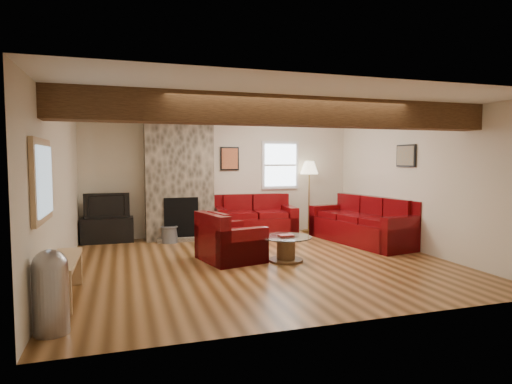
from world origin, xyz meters
TOP-DOWN VIEW (x-y plane):
  - room at (0.00, 0.00)m, footprint 8.00×8.00m
  - oak_beam at (0.00, -1.25)m, footprint 6.00×0.36m
  - chimney_breast at (-1.00, 2.49)m, footprint 1.40×0.67m
  - back_window at (1.35, 2.71)m, footprint 0.90×0.08m
  - hatch_window at (-2.96, -1.50)m, footprint 0.08×1.00m
  - ceiling_dome at (0.90, 0.90)m, footprint 0.40×0.40m
  - artwork_back at (0.15, 2.71)m, footprint 0.42×0.06m
  - artwork_right at (2.96, 0.30)m, footprint 0.06×0.55m
  - sofa_three at (2.48, 0.97)m, footprint 1.39×2.50m
  - loveseat at (0.58, 2.23)m, footprint 1.79×1.13m
  - armchair_red at (-0.44, 0.27)m, footprint 1.09×1.18m
  - coffee_table at (0.41, -0.07)m, footprint 0.85×0.85m
  - tv_cabinet at (-2.45, 2.53)m, footprint 1.01×0.40m
  - television at (-2.45, 2.53)m, footprint 0.88×0.11m
  - floor_lamp at (2.01, 2.55)m, footprint 0.42×0.42m
  - pine_bench at (-2.83, -1.05)m, footprint 0.30×1.30m
  - pedal_bin at (-2.82, -2.14)m, footprint 0.37×0.37m
  - coal_bucket at (-1.26, 2.15)m, footprint 0.36×0.36m

SIDE VIEW (x-z plane):
  - coal_bucket at x=-1.26m, z-range 0.00..0.34m
  - coffee_table at x=0.41m, z-range -0.01..0.43m
  - pine_bench at x=-2.83m, z-range 0.00..0.49m
  - tv_cabinet at x=-2.45m, z-range 0.00..0.51m
  - armchair_red at x=-0.44m, z-range 0.00..0.81m
  - pedal_bin at x=-2.82m, z-range 0.00..0.82m
  - loveseat at x=0.58m, z-range 0.00..0.91m
  - sofa_three at x=2.48m, z-range 0.00..0.91m
  - television at x=-2.45m, z-range 0.51..1.01m
  - chimney_breast at x=-1.00m, z-range -0.03..2.47m
  - room at x=0.00m, z-range -2.75..5.25m
  - floor_lamp at x=2.01m, z-range 0.58..2.22m
  - hatch_window at x=-2.96m, z-range 1.00..1.90m
  - back_window at x=1.35m, z-range 1.00..2.10m
  - artwork_back at x=0.15m, z-range 1.44..1.96m
  - artwork_right at x=2.96m, z-range 1.54..1.96m
  - oak_beam at x=0.00m, z-range 2.12..2.50m
  - ceiling_dome at x=0.90m, z-range 2.35..2.53m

